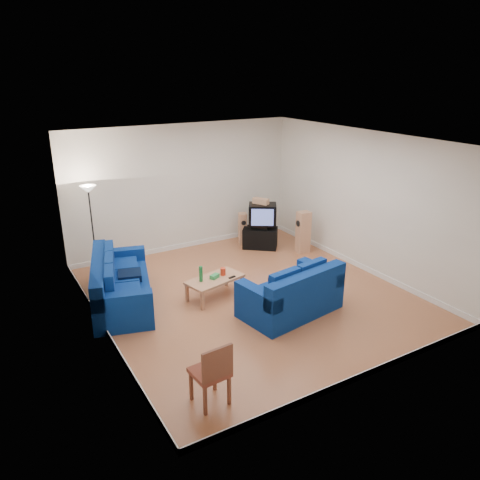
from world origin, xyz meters
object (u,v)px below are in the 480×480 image
sofa_three_seat (119,287)px  coffee_table (215,281)px  tv_stand (260,238)px  television (262,214)px  sofa_loveseat (292,296)px

sofa_three_seat → coffee_table: sofa_three_seat is taller
tv_stand → television: (0.05, -0.01, 0.64)m
sofa_loveseat → tv_stand: size_ratio=2.33×
coffee_table → television: (2.39, 1.92, 0.53)m
sofa_three_seat → television: 4.37m
tv_stand → television: television is taller
television → tv_stand: bearing=-161.6°
sofa_three_seat → tv_stand: size_ratio=3.03×
sofa_three_seat → tv_stand: 4.29m
sofa_three_seat → coffee_table: (1.78, -0.73, 0.02)m
sofa_three_seat → coffee_table: bearing=83.5°
sofa_three_seat → sofa_loveseat: size_ratio=1.30×
sofa_three_seat → tv_stand: sofa_three_seat is taller
coffee_table → television: 3.11m
sofa_three_seat → tv_stand: bearing=122.1°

